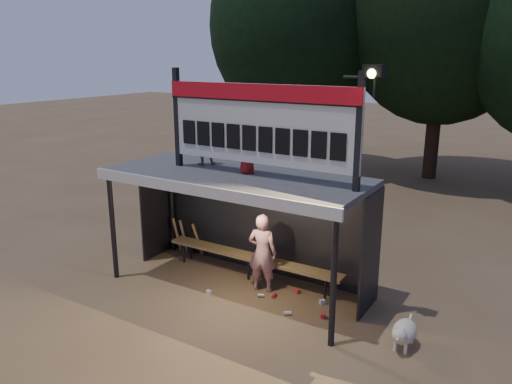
% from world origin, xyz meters
% --- Properties ---
extents(ground, '(80.00, 80.00, 0.00)m').
position_xyz_m(ground, '(0.00, 0.00, 0.00)').
color(ground, brown).
rests_on(ground, ground).
extents(player, '(0.63, 0.49, 1.56)m').
position_xyz_m(player, '(0.48, 0.19, 0.78)').
color(player, silver).
rests_on(player, ground).
extents(child_a, '(0.57, 0.56, 0.93)m').
position_xyz_m(child_a, '(-0.99, 0.34, 2.79)').
color(child_a, slate).
rests_on(child_a, dugout_shelter).
extents(child_b, '(0.49, 0.49, 0.86)m').
position_xyz_m(child_b, '(0.16, 0.15, 2.75)').
color(child_b, maroon).
rests_on(child_b, dugout_shelter).
extents(dugout_shelter, '(5.10, 2.08, 2.32)m').
position_xyz_m(dugout_shelter, '(0.00, 0.24, 1.85)').
color(dugout_shelter, '#434345').
rests_on(dugout_shelter, ground).
extents(scoreboard_assembly, '(4.10, 0.27, 1.99)m').
position_xyz_m(scoreboard_assembly, '(0.56, -0.01, 3.32)').
color(scoreboard_assembly, black).
rests_on(scoreboard_assembly, dugout_shelter).
extents(bench, '(4.00, 0.35, 0.48)m').
position_xyz_m(bench, '(0.00, 0.55, 0.43)').
color(bench, olive).
rests_on(bench, ground).
extents(tree_left, '(6.46, 6.46, 9.27)m').
position_xyz_m(tree_left, '(-4.00, 10.00, 5.51)').
color(tree_left, '#312315').
rests_on(tree_left, ground).
extents(tree_mid, '(7.22, 7.22, 10.36)m').
position_xyz_m(tree_mid, '(1.00, 11.50, 6.17)').
color(tree_mid, '#302015').
rests_on(tree_mid, ground).
extents(dog, '(0.36, 0.81, 0.49)m').
position_xyz_m(dog, '(3.40, -0.39, 0.28)').
color(dog, beige).
rests_on(dog, ground).
extents(bats, '(0.68, 0.35, 0.84)m').
position_xyz_m(bats, '(-1.91, 0.82, 0.43)').
color(bats, '#A0764A').
rests_on(bats, ground).
extents(litter, '(2.34, 1.03, 0.08)m').
position_xyz_m(litter, '(1.05, -0.07, 0.04)').
color(litter, red).
rests_on(litter, ground).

